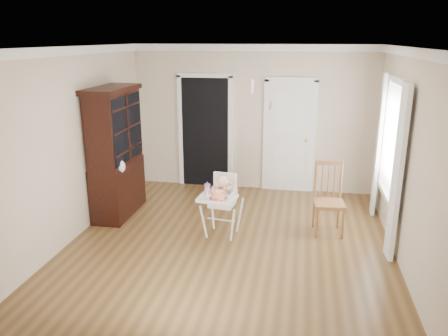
% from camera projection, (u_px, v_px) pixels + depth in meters
% --- Properties ---
extents(floor, '(5.00, 5.00, 0.00)m').
position_uv_depth(floor, '(229.00, 244.00, 6.19)').
color(floor, brown).
rests_on(floor, ground).
extents(ceiling, '(5.00, 5.00, 0.00)m').
position_uv_depth(ceiling, '(230.00, 47.00, 5.42)').
color(ceiling, white).
rests_on(ceiling, wall_back).
extents(wall_back, '(4.50, 0.00, 4.50)m').
position_uv_depth(wall_back, '(252.00, 119.00, 8.16)').
color(wall_back, beige).
rests_on(wall_back, floor).
extents(wall_left, '(0.00, 5.00, 5.00)m').
position_uv_depth(wall_left, '(74.00, 145.00, 6.19)').
color(wall_left, beige).
rests_on(wall_left, floor).
extents(wall_right, '(0.00, 5.00, 5.00)m').
position_uv_depth(wall_right, '(408.00, 160.00, 5.41)').
color(wall_right, beige).
rests_on(wall_right, floor).
extents(crown_molding, '(4.50, 5.00, 0.12)m').
position_uv_depth(crown_molding, '(230.00, 52.00, 5.43)').
color(crown_molding, white).
rests_on(crown_molding, ceiling).
extents(doorway, '(1.06, 0.05, 2.22)m').
position_uv_depth(doorway, '(205.00, 130.00, 8.37)').
color(doorway, black).
rests_on(doorway, wall_back).
extents(closet_door, '(0.96, 0.09, 2.13)m').
position_uv_depth(closet_door, '(289.00, 138.00, 8.11)').
color(closet_door, white).
rests_on(closet_door, wall_back).
extents(window_right, '(0.13, 1.84, 2.30)m').
position_uv_depth(window_right, '(390.00, 149.00, 6.20)').
color(window_right, white).
rests_on(window_right, wall_right).
extents(high_chair, '(0.60, 0.72, 0.94)m').
position_uv_depth(high_chair, '(222.00, 198.00, 6.33)').
color(high_chair, white).
rests_on(high_chair, floor).
extents(baby, '(0.26, 0.21, 0.40)m').
position_uv_depth(baby, '(222.00, 189.00, 6.31)').
color(baby, beige).
rests_on(baby, high_chair).
extents(cake, '(0.25, 0.25, 0.12)m').
position_uv_depth(cake, '(218.00, 195.00, 6.07)').
color(cake, silver).
rests_on(cake, high_chair).
extents(sippy_cup, '(0.08, 0.08, 0.20)m').
position_uv_depth(sippy_cup, '(207.00, 189.00, 6.25)').
color(sippy_cup, pink).
rests_on(sippy_cup, high_chair).
extents(china_cabinet, '(0.55, 1.24, 2.09)m').
position_uv_depth(china_cabinet, '(116.00, 152.00, 6.99)').
color(china_cabinet, black).
rests_on(china_cabinet, floor).
extents(dining_chair, '(0.48, 0.48, 1.07)m').
position_uv_depth(dining_chair, '(329.00, 201.00, 6.45)').
color(dining_chair, brown).
rests_on(dining_chair, floor).
extents(streamer, '(0.08, 0.49, 0.15)m').
position_uv_depth(streamer, '(252.00, 87.00, 5.57)').
color(streamer, '#FF93C3').
rests_on(streamer, ceiling).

